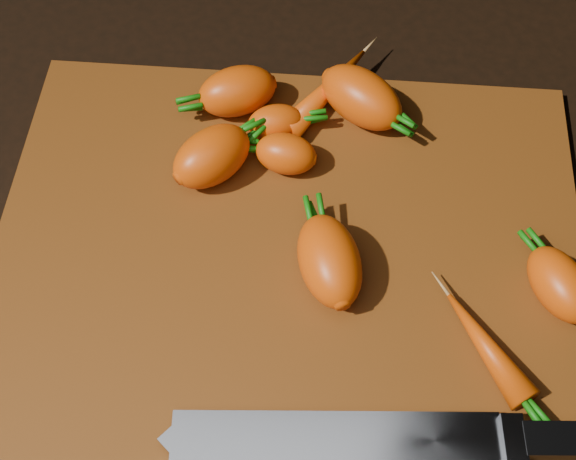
{
  "coord_description": "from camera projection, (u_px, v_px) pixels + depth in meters",
  "views": [
    {
      "loc": [
        0.03,
        -0.34,
        0.6
      ],
      "look_at": [
        0.0,
        0.01,
        0.03
      ],
      "focal_mm": 50.0,
      "sensor_mm": 36.0,
      "label": 1
    }
  ],
  "objects": [
    {
      "name": "carrot_4",
      "position": [
        237.0,
        91.0,
        0.74
      ],
      "size": [
        0.09,
        0.07,
        0.05
      ],
      "primitive_type": "ellipsoid",
      "rotation": [
        0.0,
        0.0,
        3.54
      ],
      "color": "#E7520E",
      "rests_on": "cutting_board"
    },
    {
      "name": "ground",
      "position": [
        287.0,
        261.0,
        0.69
      ],
      "size": [
        2.0,
        2.0,
        0.01
      ],
      "primitive_type": "cube",
      "color": "black"
    },
    {
      "name": "carrot_7",
      "position": [
        326.0,
        91.0,
        0.75
      ],
      "size": [
        0.09,
        0.12,
        0.03
      ],
      "primitive_type": "ellipsoid",
      "rotation": [
        0.0,
        0.0,
        1.01
      ],
      "color": "#E7520E",
      "rests_on": "cutting_board"
    },
    {
      "name": "carrot_3",
      "position": [
        329.0,
        261.0,
        0.64
      ],
      "size": [
        0.07,
        0.1,
        0.05
      ],
      "primitive_type": "ellipsoid",
      "rotation": [
        0.0,
        0.0,
        1.87
      ],
      "color": "#E7520E",
      "rests_on": "cutting_board"
    },
    {
      "name": "carrot_0",
      "position": [
        212.0,
        156.0,
        0.7
      ],
      "size": [
        0.09,
        0.09,
        0.05
      ],
      "primitive_type": "ellipsoid",
      "rotation": [
        0.0,
        0.0,
        0.79
      ],
      "color": "#E7520E",
      "rests_on": "cutting_board"
    },
    {
      "name": "carrot_6",
      "position": [
        560.0,
        285.0,
        0.64
      ],
      "size": [
        0.07,
        0.08,
        0.04
      ],
      "primitive_type": "ellipsoid",
      "rotation": [
        0.0,
        0.0,
        2.06
      ],
      "color": "#E7520E",
      "rests_on": "cutting_board"
    },
    {
      "name": "cutting_board",
      "position": [
        287.0,
        255.0,
        0.68
      ],
      "size": [
        0.5,
        0.4,
        0.01
      ],
      "primitive_type": "cube",
      "color": "#552B0C",
      "rests_on": "ground"
    },
    {
      "name": "carrot_2",
      "position": [
        362.0,
        97.0,
        0.73
      ],
      "size": [
        0.1,
        0.09,
        0.05
      ],
      "primitive_type": "ellipsoid",
      "rotation": [
        0.0,
        0.0,
        -0.65
      ],
      "color": "#E7520E",
      "rests_on": "cutting_board"
    },
    {
      "name": "carrot_8",
      "position": [
        486.0,
        346.0,
        0.62
      ],
      "size": [
        0.08,
        0.1,
        0.03
      ],
      "primitive_type": "ellipsoid",
      "rotation": [
        0.0,
        0.0,
        2.15
      ],
      "color": "#E7520E",
      "rests_on": "cutting_board"
    },
    {
      "name": "carrot_5",
      "position": [
        276.0,
        122.0,
        0.73
      ],
      "size": [
        0.06,
        0.05,
        0.03
      ],
      "primitive_type": "ellipsoid",
      "rotation": [
        0.0,
        0.0,
        0.25
      ],
      "color": "#E7520E",
      "rests_on": "cutting_board"
    },
    {
      "name": "carrot_1",
      "position": [
        286.0,
        154.0,
        0.71
      ],
      "size": [
        0.06,
        0.05,
        0.04
      ],
      "primitive_type": "ellipsoid",
      "rotation": [
        0.0,
        0.0,
        2.98
      ],
      "color": "#E7520E",
      "rests_on": "cutting_board"
    },
    {
      "name": "knife",
      "position": [
        369.0,
        441.0,
        0.58
      ],
      "size": [
        0.39,
        0.06,
        0.02
      ],
      "rotation": [
        0.0,
        0.0,
        0.07
      ],
      "color": "gray",
      "rests_on": "cutting_board"
    }
  ]
}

